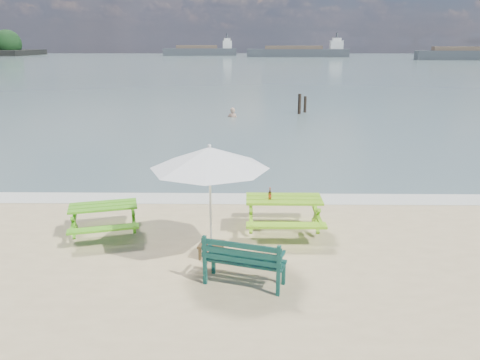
{
  "coord_description": "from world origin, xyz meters",
  "views": [
    {
      "loc": [
        0.73,
        -7.2,
        4.03
      ],
      "look_at": [
        0.58,
        3.0,
        1.0
      ],
      "focal_mm": 35.0,
      "sensor_mm": 36.0,
      "label": 1
    }
  ],
  "objects_px": {
    "park_bench": "(244,270)",
    "swimmer": "(233,122)",
    "side_table": "(211,250)",
    "picnic_table_left": "(104,220)",
    "patio_umbrella": "(210,158)",
    "beer_bottle": "(270,195)",
    "picnic_table_right": "(283,215)"
  },
  "relations": [
    {
      "from": "side_table",
      "to": "swimmer",
      "type": "height_order",
      "value": "swimmer"
    },
    {
      "from": "picnic_table_right",
      "to": "park_bench",
      "type": "xyz_separation_m",
      "value": [
        -0.84,
        -2.35,
        -0.11
      ]
    },
    {
      "from": "picnic_table_left",
      "to": "picnic_table_right",
      "type": "distance_m",
      "value": 3.89
    },
    {
      "from": "park_bench",
      "to": "swimmer",
      "type": "height_order",
      "value": "park_bench"
    },
    {
      "from": "side_table",
      "to": "swimmer",
      "type": "xyz_separation_m",
      "value": [
        -0.11,
        17.6,
        -0.44
      ]
    },
    {
      "from": "beer_bottle",
      "to": "patio_umbrella",
      "type": "bearing_deg",
      "value": -134.11
    },
    {
      "from": "patio_umbrella",
      "to": "swimmer",
      "type": "xyz_separation_m",
      "value": [
        -0.11,
        17.6,
        -2.28
      ]
    },
    {
      "from": "park_bench",
      "to": "swimmer",
      "type": "distance_m",
      "value": 18.66
    },
    {
      "from": "side_table",
      "to": "beer_bottle",
      "type": "height_order",
      "value": "beer_bottle"
    },
    {
      "from": "picnic_table_right",
      "to": "beer_bottle",
      "type": "relative_size",
      "value": 7.07
    },
    {
      "from": "park_bench",
      "to": "swimmer",
      "type": "relative_size",
      "value": 0.89
    },
    {
      "from": "park_bench",
      "to": "side_table",
      "type": "relative_size",
      "value": 2.77
    },
    {
      "from": "beer_bottle",
      "to": "picnic_table_right",
      "type": "bearing_deg",
      "value": 16.66
    },
    {
      "from": "picnic_table_left",
      "to": "beer_bottle",
      "type": "bearing_deg",
      "value": 2.02
    },
    {
      "from": "picnic_table_left",
      "to": "patio_umbrella",
      "type": "height_order",
      "value": "patio_umbrella"
    },
    {
      "from": "side_table",
      "to": "swimmer",
      "type": "relative_size",
      "value": 0.32
    },
    {
      "from": "patio_umbrella",
      "to": "park_bench",
      "type": "bearing_deg",
      "value": -58.02
    },
    {
      "from": "patio_umbrella",
      "to": "swimmer",
      "type": "height_order",
      "value": "patio_umbrella"
    },
    {
      "from": "picnic_table_right",
      "to": "patio_umbrella",
      "type": "relative_size",
      "value": 0.69
    },
    {
      "from": "side_table",
      "to": "patio_umbrella",
      "type": "bearing_deg",
      "value": 88.21
    },
    {
      "from": "picnic_table_right",
      "to": "patio_umbrella",
      "type": "distance_m",
      "value": 2.56
    },
    {
      "from": "patio_umbrella",
      "to": "beer_bottle",
      "type": "xyz_separation_m",
      "value": [
        1.18,
        1.22,
        -1.12
      ]
    },
    {
      "from": "side_table",
      "to": "beer_bottle",
      "type": "bearing_deg",
      "value": 45.89
    },
    {
      "from": "park_bench",
      "to": "patio_umbrella",
      "type": "xyz_separation_m",
      "value": [
        -0.65,
        1.04,
        1.73
      ]
    },
    {
      "from": "patio_umbrella",
      "to": "side_table",
      "type": "bearing_deg",
      "value": -91.79
    },
    {
      "from": "patio_umbrella",
      "to": "beer_bottle",
      "type": "distance_m",
      "value": 2.03
    },
    {
      "from": "picnic_table_left",
      "to": "patio_umbrella",
      "type": "bearing_deg",
      "value": -24.5
    },
    {
      "from": "picnic_table_left",
      "to": "side_table",
      "type": "xyz_separation_m",
      "value": [
        2.39,
        -1.09,
        -0.17
      ]
    },
    {
      "from": "park_bench",
      "to": "side_table",
      "type": "distance_m",
      "value": 1.23
    },
    {
      "from": "side_table",
      "to": "swimmer",
      "type": "bearing_deg",
      "value": 90.35
    },
    {
      "from": "side_table",
      "to": "swimmer",
      "type": "distance_m",
      "value": 17.61
    },
    {
      "from": "picnic_table_right",
      "to": "beer_bottle",
      "type": "distance_m",
      "value": 0.59
    }
  ]
}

